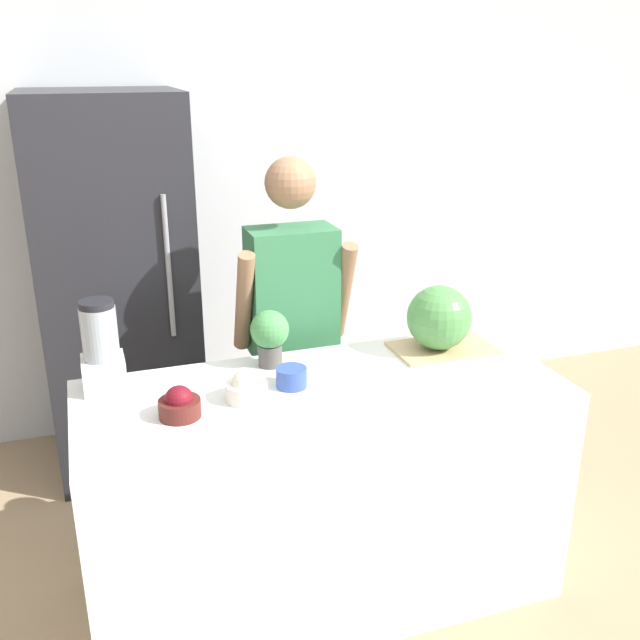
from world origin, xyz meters
The scene contains 11 objects.
wall_back centered at (0.00, 2.06, 1.30)m, with size 8.00×0.06×2.60m.
counter_island centered at (0.00, 0.37, 0.45)m, with size 1.77×0.73×0.89m.
refrigerator centered at (-0.63, 1.66, 0.94)m, with size 0.72×0.72×1.89m.
person centered at (0.06, 0.96, 0.85)m, with size 0.51×0.26×1.65m.
cutting_board centered at (0.58, 0.54, 0.90)m, with size 0.42×0.25×0.01m.
watermelon centered at (0.56, 0.54, 1.04)m, with size 0.26×0.26×0.26m.
bowl_cherries centered at (-0.53, 0.31, 0.94)m, with size 0.14×0.14×0.11m.
bowl_cream centered at (-0.29, 0.36, 0.94)m, with size 0.15×0.15×0.11m.
bowl_small_blue centered at (-0.11, 0.41, 0.93)m, with size 0.11×0.11×0.07m.
blender centered at (-0.75, 0.61, 1.05)m, with size 0.15×0.15×0.34m.
potted_plant centered at (-0.13, 0.62, 1.03)m, with size 0.15×0.15×0.23m.
Camera 1 is at (-0.77, -1.85, 2.03)m, focal length 40.00 mm.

